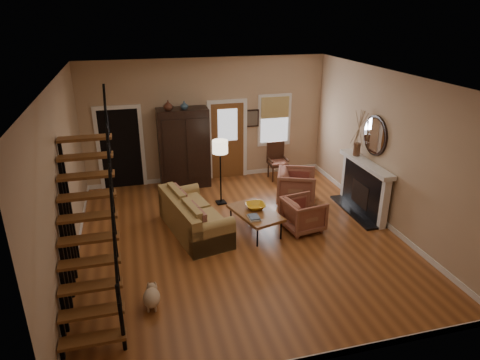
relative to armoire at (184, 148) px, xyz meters
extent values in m
plane|color=#955226|center=(0.70, -3.15, -1.05)|extent=(7.00, 7.00, 0.00)
plane|color=white|center=(0.70, -3.15, 2.25)|extent=(7.00, 7.00, 0.00)
cube|color=tan|center=(0.70, 0.35, 0.60)|extent=(6.50, 0.04, 3.30)
cube|color=tan|center=(-2.55, -3.15, 0.60)|extent=(0.04, 7.00, 3.30)
cube|color=tan|center=(3.95, -3.15, 0.60)|extent=(0.04, 7.00, 3.30)
cube|color=black|center=(-1.60, 0.50, 0.00)|extent=(1.00, 0.36, 2.10)
cube|color=brown|center=(1.25, 0.33, 0.00)|extent=(0.90, 0.06, 2.10)
cube|color=silver|center=(2.60, 0.32, 0.50)|extent=(0.96, 0.06, 1.46)
cube|color=black|center=(3.83, -2.65, -0.48)|extent=(0.24, 1.60, 1.15)
cube|color=white|center=(3.77, -2.65, 0.15)|extent=(0.30, 1.95, 0.10)
cylinder|color=silver|center=(3.90, -2.65, 0.80)|extent=(0.05, 0.90, 0.90)
imported|color=#4C2619|center=(-0.35, -0.10, 1.17)|extent=(0.24, 0.24, 0.25)
imported|color=#334C60|center=(0.05, -0.10, 1.16)|extent=(0.20, 0.20, 0.21)
imported|color=gold|center=(1.13, -2.80, -0.52)|extent=(0.43, 0.43, 0.10)
imported|color=brown|center=(2.11, -3.11, -0.69)|extent=(0.91, 0.89, 0.72)
imported|color=brown|center=(2.48, -1.77, -0.63)|extent=(1.19, 1.18, 0.84)
camera|label=1|loc=(-1.29, -10.71, 3.46)|focal=32.00mm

